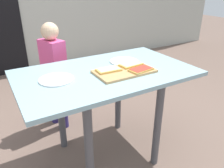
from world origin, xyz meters
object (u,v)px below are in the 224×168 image
Objects in this scene: dining_table at (106,85)px; child_left at (54,71)px; plate_white_right at (124,61)px; pizza_slice_near_right at (141,69)px; pizza_slice_far_right at (131,64)px; plate_white_left at (56,79)px; pizza_slice_far_left at (109,70)px; cutting_board at (124,71)px.

dining_table is 1.22× the size of child_left.
child_left is (-0.43, 0.54, -0.18)m from plate_white_right.
pizza_slice_near_right and pizza_slice_far_right have the same top height.
pizza_slice_far_right is 0.14m from plate_white_right.
plate_white_right is (0.03, 0.13, -0.02)m from pizza_slice_far_right.
dining_table is 7.10× the size of pizza_slice_far_right.
pizza_slice_near_right is 0.59m from plate_white_left.
pizza_slice_far_right is (0.20, -0.03, 0.14)m from dining_table.
plate_white_right is at bearing 79.23° from pizza_slice_far_right.
plate_white_right is at bearing 7.82° from plate_white_left.
pizza_slice_far_left is 0.20m from pizza_slice_far_right.
plate_white_left is (-0.36, 0.02, 0.12)m from dining_table.
child_left is at bearing 121.13° from pizza_slice_far_right.
pizza_slice_near_right is (0.20, -0.11, 0.00)m from pizza_slice_far_left.
pizza_slice_far_right is 0.56m from plate_white_left.
pizza_slice_far_left is at bearing -91.63° from dining_table.
pizza_slice_far_left is 0.27m from plate_white_right.
cutting_board is at bearing -13.41° from plate_white_left.
pizza_slice_far_right reaches higher than cutting_board.
cutting_board is 2.31× the size of pizza_slice_near_right.
cutting_board is 0.81m from child_left.
plate_white_right is at bearing 24.66° from dining_table.
plate_white_right reaches higher than dining_table.
dining_table is at bearing -3.56° from plate_white_left.
pizza_slice_far_right is (0.10, 0.06, 0.02)m from cutting_board.
pizza_slice_far_right is 0.78× the size of plate_white_left.
plate_white_left is at bearing -172.18° from plate_white_right.
pizza_slice_far_right is (0.20, 0.01, 0.00)m from pizza_slice_far_left.
dining_table is at bearing -72.14° from child_left.
child_left is (-0.41, 0.67, -0.20)m from pizza_slice_far_right.
child_left reaches higher than pizza_slice_far_right.
plate_white_left is at bearing 170.02° from pizza_slice_far_left.
pizza_slice_far_right is at bearing 30.63° from cutting_board.
child_left is at bearing 117.29° from pizza_slice_near_right.
pizza_slice_far_right is at bearing -8.81° from dining_table.
child_left is at bearing 128.73° from plate_white_right.
pizza_slice_near_right is at bearing -28.35° from pizza_slice_far_left.
dining_table is 5.52× the size of plate_white_left.
pizza_slice_far_left is 0.74m from child_left.
pizza_slice_far_left is at bearing -9.98° from plate_white_left.
pizza_slice_far_left is at bearing -177.09° from pizza_slice_far_right.
pizza_slice_far_left is 0.37m from plate_white_left.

